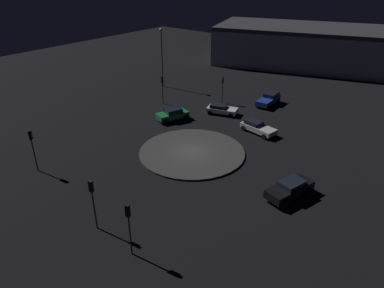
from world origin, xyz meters
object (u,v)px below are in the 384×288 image
(car_silver, at_px, (257,127))
(traffic_light_west, at_px, (93,195))
(car_white, at_px, (221,109))
(car_blue, at_px, (269,99))
(traffic_light_northeast_near, at_px, (222,84))
(traffic_light_northeast, at_px, (162,84))
(traffic_light_northwest, at_px, (32,143))
(store_building, at_px, (310,46))
(traffic_light_southwest, at_px, (129,220))
(streetlamp_northeast, at_px, (162,49))
(car_black, at_px, (290,188))
(car_green, at_px, (173,114))

(car_silver, xyz_separation_m, traffic_light_west, (-22.58, 0.94, 2.31))
(car_white, distance_m, traffic_light_west, 25.39)
(car_blue, height_order, traffic_light_northeast_near, traffic_light_northeast_near)
(traffic_light_northeast, distance_m, traffic_light_northeast_near, 8.38)
(traffic_light_northeast_near, bearing_deg, traffic_light_west, -7.18)
(traffic_light_northwest, distance_m, store_building, 54.18)
(traffic_light_northeast, distance_m, traffic_light_southwest, 29.19)
(traffic_light_northeast_near, bearing_deg, traffic_light_northeast, -70.79)
(store_building, bearing_deg, traffic_light_southwest, 83.22)
(traffic_light_northeast_near, bearing_deg, streetlamp_northeast, -113.67)
(car_silver, distance_m, store_building, 34.16)
(car_black, height_order, streetlamp_northeast, streetlamp_northeast)
(traffic_light_northeast_near, distance_m, traffic_light_northwest, 26.72)
(car_green, distance_m, traffic_light_northeast, 6.31)
(traffic_light_northeast_near, distance_m, traffic_light_southwest, 30.86)
(car_green, relative_size, car_white, 1.03)
(car_white, xyz_separation_m, traffic_light_northeast, (-2.06, 8.58, 2.17))
(traffic_light_northeast, bearing_deg, car_green, 0.23)
(traffic_light_northeast_near, xyz_separation_m, streetlamp_northeast, (0.13, 11.56, 3.24))
(car_blue, bearing_deg, traffic_light_west, 1.52)
(car_blue, relative_size, traffic_light_west, 1.09)
(car_blue, height_order, car_silver, car_blue)
(traffic_light_northeast, bearing_deg, traffic_light_southwest, -15.84)
(traffic_light_northeast_near, relative_size, traffic_light_northwest, 0.88)
(car_white, bearing_deg, car_green, -141.71)
(traffic_light_west, bearing_deg, car_silver, -10.16)
(car_blue, distance_m, car_black, 22.30)
(car_silver, height_order, streetlamp_northeast, streetlamp_northeast)
(traffic_light_west, bearing_deg, car_green, 18.20)
(car_green, height_order, traffic_light_northwest, traffic_light_northwest)
(car_green, xyz_separation_m, car_black, (-6.22, -18.87, 0.01))
(traffic_light_southwest, bearing_deg, streetlamp_northeast, 16.65)
(traffic_light_northeast, xyz_separation_m, traffic_light_west, (-22.59, -14.21, 0.16))
(traffic_light_southwest, relative_size, store_building, 0.11)
(car_green, bearing_deg, traffic_light_southwest, -124.03)
(car_blue, height_order, traffic_light_northwest, traffic_light_northwest)
(streetlamp_northeast, bearing_deg, car_blue, -78.78)
(car_silver, xyz_separation_m, store_building, (33.12, 7.82, 2.90))
(car_white, relative_size, store_building, 0.11)
(car_green, xyz_separation_m, car_blue, (12.60, -6.89, 0.01))
(car_green, bearing_deg, traffic_light_northeast, 76.08)
(store_building, bearing_deg, traffic_light_west, 79.20)
(car_green, distance_m, car_white, 6.63)
(car_blue, distance_m, car_silver, 9.77)
(traffic_light_northeast, height_order, streetlamp_northeast, streetlamp_northeast)
(traffic_light_northwest, bearing_deg, car_white, 23.90)
(car_black, bearing_deg, traffic_light_northeast, -97.09)
(car_blue, distance_m, streetlamp_northeast, 18.20)
(streetlamp_northeast, distance_m, store_building, 30.24)
(traffic_light_northwest, bearing_deg, car_green, 31.40)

